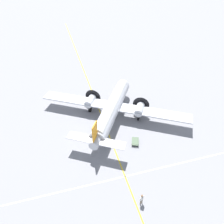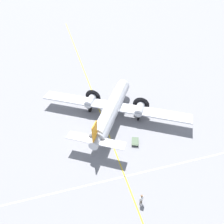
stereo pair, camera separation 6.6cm
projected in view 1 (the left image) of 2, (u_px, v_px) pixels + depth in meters
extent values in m
plane|color=gray|center=(112.00, 119.00, 36.80)|extent=(300.00, 300.00, 0.00)
cube|color=gold|center=(103.00, 121.00, 36.47)|extent=(120.00, 0.16, 0.01)
cube|color=silver|center=(136.00, 174.00, 28.03)|extent=(0.16, 120.00, 0.01)
cylinder|color=silver|center=(112.00, 108.00, 35.39)|extent=(14.01, 9.92, 2.42)
cylinder|color=white|center=(112.00, 105.00, 34.99)|extent=(13.01, 8.91, 1.69)
sphere|color=silver|center=(123.00, 86.00, 41.11)|extent=(2.30, 2.30, 2.30)
cylinder|color=silver|center=(97.00, 139.00, 29.60)|extent=(3.18, 2.67, 1.33)
cube|color=orange|center=(95.00, 133.00, 28.16)|extent=(1.47, 0.98, 2.78)
cube|color=silver|center=(96.00, 140.00, 29.25)|extent=(5.49, 7.65, 0.10)
cube|color=silver|center=(114.00, 106.00, 36.41)|extent=(15.29, 22.77, 0.20)
cylinder|color=silver|center=(90.00, 101.00, 37.54)|extent=(2.87, 2.47, 1.33)
cylinder|color=black|center=(93.00, 97.00, 38.61)|extent=(1.50, 2.40, 2.80)
sphere|color=black|center=(93.00, 96.00, 38.71)|extent=(0.47, 0.47, 0.47)
cylinder|color=silver|center=(140.00, 109.00, 35.66)|extent=(2.87, 2.47, 1.33)
cylinder|color=black|center=(141.00, 105.00, 36.73)|extent=(1.50, 2.40, 2.80)
sphere|color=black|center=(141.00, 104.00, 36.83)|extent=(0.47, 0.47, 0.47)
cylinder|color=#4C4C51|center=(90.00, 107.00, 37.95)|extent=(0.18, 0.18, 0.95)
cylinder|color=black|center=(90.00, 109.00, 38.24)|extent=(1.09, 0.83, 1.10)
cylinder|color=#4C4C51|center=(139.00, 115.00, 36.07)|extent=(0.18, 0.18, 0.95)
cylinder|color=black|center=(139.00, 117.00, 36.36)|extent=(1.09, 0.83, 1.10)
cylinder|color=#4C4C51|center=(121.00, 97.00, 40.78)|extent=(0.14, 0.14, 0.87)
cylinder|color=black|center=(121.00, 99.00, 41.04)|extent=(0.69, 0.52, 0.70)
cylinder|color=#473D2D|center=(142.00, 201.00, 24.62)|extent=(0.12, 0.12, 0.80)
cylinder|color=#473D2D|center=(141.00, 202.00, 24.51)|extent=(0.12, 0.12, 0.80)
cube|color=white|center=(142.00, 198.00, 24.14)|extent=(0.31, 0.42, 0.60)
sphere|color=#8C6647|center=(142.00, 196.00, 23.88)|extent=(0.27, 0.27, 0.27)
cylinder|color=white|center=(143.00, 197.00, 24.28)|extent=(0.09, 0.09, 0.57)
cylinder|color=white|center=(140.00, 199.00, 24.04)|extent=(0.09, 0.09, 0.57)
cube|color=navy|center=(142.00, 198.00, 24.04)|extent=(0.03, 0.05, 0.38)
cube|color=#232328|center=(118.00, 144.00, 31.92)|extent=(0.38, 0.12, 0.48)
cube|color=black|center=(118.00, 143.00, 31.75)|extent=(0.14, 0.09, 0.02)
cube|color=#4C6047|center=(135.00, 141.00, 32.27)|extent=(1.98, 1.57, 0.04)
cube|color=#4C6047|center=(135.00, 144.00, 31.46)|extent=(0.41, 0.95, 0.04)
cylinder|color=#4C6047|center=(132.00, 144.00, 31.57)|extent=(0.04, 0.04, 0.22)
cylinder|color=#4C6047|center=(138.00, 145.00, 31.49)|extent=(0.04, 0.04, 0.22)
cylinder|color=black|center=(133.00, 139.00, 32.92)|extent=(0.28, 0.16, 0.28)
cylinder|color=black|center=(138.00, 139.00, 32.85)|extent=(0.28, 0.16, 0.28)
cylinder|color=black|center=(132.00, 145.00, 31.88)|extent=(0.28, 0.16, 0.28)
cylinder|color=black|center=(138.00, 145.00, 31.81)|extent=(0.28, 0.16, 0.28)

